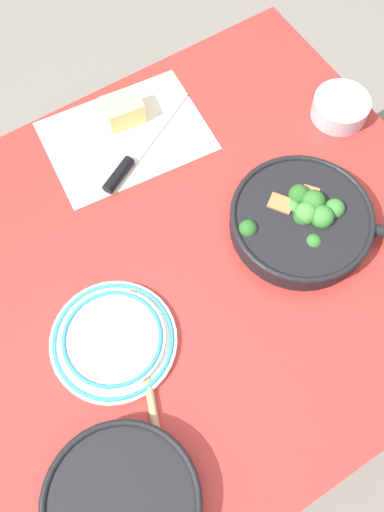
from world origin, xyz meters
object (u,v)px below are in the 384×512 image
object	(u,v)px
dinner_plate_stack	(113,340)
skillet_broccoli	(303,219)
wooden_spoon	(154,417)
grater_knife	(135,154)
skillet_eggs	(122,505)
cheese_block	(123,110)
prep_bowl_steel	(340,108)

from	to	relation	value
dinner_plate_stack	skillet_broccoli	bearing A→B (deg)	1.11
wooden_spoon	grater_knife	bearing A→B (deg)	174.58
skillet_eggs	cheese_block	world-z (taller)	cheese_block
skillet_broccoli	skillet_eggs	size ratio (longest dim) A/B	1.15
cheese_block	dinner_plate_stack	bearing A→B (deg)	-121.75
dinner_plate_stack	cheese_block	bearing A→B (deg)	58.25
skillet_broccoli	prep_bowl_steel	xyz separation A→B (m)	(0.23, 0.18, -0.01)
skillet_eggs	dinner_plate_stack	distance (m)	0.27
wooden_spoon	prep_bowl_steel	distance (m)	0.74
dinner_plate_stack	skillet_eggs	bearing A→B (deg)	-115.99
cheese_block	dinner_plate_stack	world-z (taller)	cheese_block
grater_knife	dinner_plate_stack	world-z (taller)	dinner_plate_stack
grater_knife	prep_bowl_steel	size ratio (longest dim) A/B	2.30
skillet_eggs	cheese_block	bearing A→B (deg)	-168.60
dinner_plate_stack	prep_bowl_steel	size ratio (longest dim) A/B	1.89
grater_knife	wooden_spoon	bearing A→B (deg)	-143.98
wooden_spoon	prep_bowl_steel	xyz separation A→B (m)	(0.66, 0.34, 0.01)
skillet_eggs	dinner_plate_stack	bearing A→B (deg)	-164.87
dinner_plate_stack	prep_bowl_steel	xyz separation A→B (m)	(0.66, 0.18, 0.01)
cheese_block	dinner_plate_stack	size ratio (longest dim) A/B	0.38
skillet_eggs	dinner_plate_stack	world-z (taller)	skillet_eggs
cheese_block	prep_bowl_steel	distance (m)	0.46
wooden_spoon	grater_knife	world-z (taller)	grater_knife
grater_knife	dinner_plate_stack	size ratio (longest dim) A/B	1.22
wooden_spoon	grater_knife	size ratio (longest dim) A/B	1.34
grater_knife	cheese_block	distance (m)	0.10
cheese_block	skillet_eggs	bearing A→B (deg)	-119.72
dinner_plate_stack	wooden_spoon	bearing A→B (deg)	-92.74
wooden_spoon	skillet_broccoli	bearing A→B (deg)	131.75
skillet_eggs	wooden_spoon	size ratio (longest dim) A/B	0.84
wooden_spoon	cheese_block	distance (m)	0.63
skillet_broccoli	grater_knife	size ratio (longest dim) A/B	1.29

